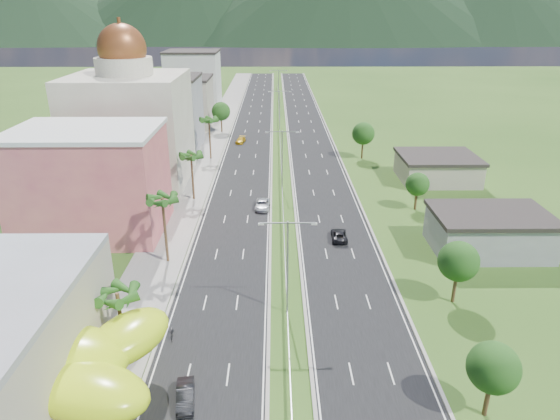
{
  "coord_description": "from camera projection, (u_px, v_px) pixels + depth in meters",
  "views": [
    {
      "loc": [
        -1.27,
        -36.64,
        31.38
      ],
      "look_at": [
        -0.66,
        22.78,
        7.0
      ],
      "focal_mm": 32.0,
      "sensor_mm": 36.0,
      "label": 1
    }
  ],
  "objects": [
    {
      "name": "ground",
      "position": [
        290.0,
        374.0,
        45.81
      ],
      "size": [
        500.0,
        500.0,
        0.0
      ],
      "primitive_type": "plane",
      "color": "#2D5119",
      "rests_on": "ground"
    },
    {
      "name": "road_left",
      "position": [
        251.0,
        137.0,
        129.0
      ],
      "size": [
        11.0,
        260.0,
        0.04
      ],
      "primitive_type": "cube",
      "color": "black",
      "rests_on": "ground"
    },
    {
      "name": "road_right",
      "position": [
        309.0,
        136.0,
        129.14
      ],
      "size": [
        11.0,
        260.0,
        0.04
      ],
      "primitive_type": "cube",
      "color": "black",
      "rests_on": "ground"
    },
    {
      "name": "sidewalk_left",
      "position": [
        214.0,
        137.0,
        128.89
      ],
      "size": [
        7.0,
        260.0,
        0.12
      ],
      "primitive_type": "cube",
      "color": "gray",
      "rests_on": "ground"
    },
    {
      "name": "median_guardrail",
      "position": [
        281.0,
        153.0,
        112.18
      ],
      "size": [
        0.1,
        216.06,
        0.76
      ],
      "color": "gray",
      "rests_on": "ground"
    },
    {
      "name": "streetlight_median_b",
      "position": [
        287.0,
        258.0,
        52.5
      ],
      "size": [
        6.04,
        0.25,
        11.0
      ],
      "color": "gray",
      "rests_on": "ground"
    },
    {
      "name": "streetlight_median_c",
      "position": [
        282.0,
        154.0,
        89.51
      ],
      "size": [
        6.04,
        0.25,
        11.0
      ],
      "color": "gray",
      "rests_on": "ground"
    },
    {
      "name": "streetlight_median_d",
      "position": [
        280.0,
        107.0,
        131.14
      ],
      "size": [
        6.04,
        0.25,
        11.0
      ],
      "color": "gray",
      "rests_on": "ground"
    },
    {
      "name": "streetlight_median_e",
      "position": [
        278.0,
        83.0,
        172.77
      ],
      "size": [
        6.04,
        0.25,
        11.0
      ],
      "color": "gray",
      "rests_on": "ground"
    },
    {
      "name": "lime_canopy",
      "position": [
        43.0,
        360.0,
        40.03
      ],
      "size": [
        18.0,
        15.0,
        7.4
      ],
      "color": "#C4E716",
      "rests_on": "ground"
    },
    {
      "name": "pink_shophouse",
      "position": [
        91.0,
        183.0,
        72.31
      ],
      "size": [
        20.0,
        15.0,
        15.0
      ],
      "primitive_type": "cube",
      "color": "#C04F5D",
      "rests_on": "ground"
    },
    {
      "name": "domed_building",
      "position": [
        131.0,
        123.0,
        92.12
      ],
      "size": [
        20.0,
        20.0,
        28.7
      ],
      "color": "#BDB19C",
      "rests_on": "ground"
    },
    {
      "name": "midrise_grey",
      "position": [
        165.0,
        114.0,
        116.53
      ],
      "size": [
        16.0,
        15.0,
        16.0
      ],
      "primitive_type": "cube",
      "color": "gray",
      "rests_on": "ground"
    },
    {
      "name": "midrise_beige",
      "position": [
        182.0,
        103.0,
        137.46
      ],
      "size": [
        16.0,
        15.0,
        13.0
      ],
      "primitive_type": "cube",
      "color": "#B2A492",
      "rests_on": "ground"
    },
    {
      "name": "midrise_white",
      "position": [
        194.0,
        82.0,
        157.79
      ],
      "size": [
        16.0,
        15.0,
        18.0
      ],
      "primitive_type": "cube",
      "color": "silver",
      "rests_on": "ground"
    },
    {
      "name": "shed_near",
      "position": [
        489.0,
        233.0,
        68.26
      ],
      "size": [
        15.0,
        10.0,
        5.0
      ],
      "primitive_type": "cube",
      "color": "gray",
      "rests_on": "ground"
    },
    {
      "name": "shed_far",
      "position": [
        437.0,
        169.0,
        96.15
      ],
      "size": [
        14.0,
        12.0,
        4.4
      ],
      "primitive_type": "cube",
      "color": "#B2A492",
      "rests_on": "ground"
    },
    {
      "name": "palm_tree_b",
      "position": [
        118.0,
        298.0,
        44.84
      ],
      "size": [
        3.6,
        3.6,
        8.1
      ],
      "color": "#47301C",
      "rests_on": "ground"
    },
    {
      "name": "palm_tree_c",
      "position": [
        162.0,
        202.0,
        62.8
      ],
      "size": [
        3.6,
        3.6,
        9.6
      ],
      "color": "#47301C",
      "rests_on": "ground"
    },
    {
      "name": "palm_tree_d",
      "position": [
        191.0,
        158.0,
        84.44
      ],
      "size": [
        3.6,
        3.6,
        8.6
      ],
      "color": "#47301C",
      "rests_on": "ground"
    },
    {
      "name": "palm_tree_e",
      "position": [
        209.0,
        122.0,
        107.27
      ],
      "size": [
        3.6,
        3.6,
        9.4
      ],
      "color": "#47301C",
      "rests_on": "ground"
    },
    {
      "name": "leafy_tree_lfar",
      "position": [
        221.0,
        111.0,
        131.44
      ],
      "size": [
        4.9,
        4.9,
        8.05
      ],
      "color": "#47301C",
      "rests_on": "ground"
    },
    {
      "name": "leafy_tree_ra",
      "position": [
        493.0,
        368.0,
        39.53
      ],
      "size": [
        4.2,
        4.2,
        6.9
      ],
      "color": "#47301C",
      "rests_on": "ground"
    },
    {
      "name": "leafy_tree_rb",
      "position": [
        458.0,
        261.0,
        55.13
      ],
      "size": [
        4.55,
        4.55,
        7.47
      ],
      "color": "#47301C",
      "rests_on": "ground"
    },
    {
      "name": "leafy_tree_rc",
      "position": [
        418.0,
        184.0,
        81.37
      ],
      "size": [
        3.85,
        3.85,
        6.33
      ],
      "color": "#47301C",
      "rests_on": "ground"
    },
    {
      "name": "leafy_tree_rd",
      "position": [
        363.0,
        134.0,
        108.63
      ],
      "size": [
        4.9,
        4.9,
        8.05
      ],
      "color": "#47301C",
      "rests_on": "ground"
    },
    {
      "name": "mountain_ridge",
      "position": [
        341.0,
        42.0,
        462.69
      ],
      "size": [
        860.0,
        140.0,
        90.0
      ],
      "primitive_type": null,
      "color": "black",
      "rests_on": "ground"
    },
    {
      "name": "car_dark_left",
      "position": [
        185.0,
        395.0,
        42.31
      ],
      "size": [
        2.04,
        4.38,
        1.39
      ],
      "primitive_type": "imported",
      "rotation": [
        0.0,
        0.0,
        0.14
      ],
      "color": "black",
      "rests_on": "road_left"
    },
    {
      "name": "car_silver_mid_left",
      "position": [
        262.0,
        204.0,
        82.97
      ],
      "size": [
        2.49,
        5.09,
        1.39
      ],
      "primitive_type": "imported",
      "rotation": [
        0.0,
        0.0,
        -0.04
      ],
      "color": "#B8BBC0",
      "rests_on": "road_left"
    },
    {
      "name": "car_yellow_far_left",
      "position": [
        241.0,
        140.0,
        122.84
      ],
      "size": [
        2.57,
        4.8,
        1.32
      ],
      "primitive_type": "imported",
      "rotation": [
        0.0,
        0.0,
        -0.16
      ],
      "color": "gold",
      "rests_on": "road_left"
    },
    {
      "name": "car_dark_far_right",
      "position": [
        339.0,
        235.0,
        72.04
      ],
      "size": [
        2.37,
        4.82,
        1.32
      ],
      "primitive_type": "imported",
      "rotation": [
        0.0,
        0.0,
        3.1
      ],
      "color": "black",
      "rests_on": "road_right"
    },
    {
      "name": "motorcycle",
      "position": [
        172.0,
        331.0,
        50.77
      ],
      "size": [
        0.92,
        2.08,
        1.29
      ],
      "primitive_type": "imported",
      "rotation": [
        0.0,
        0.0,
        0.16
      ],
      "color": "black",
      "rests_on": "road_left"
    }
  ]
}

